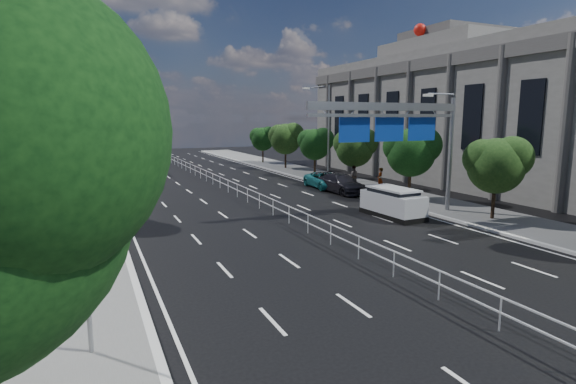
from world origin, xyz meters
TOP-DOWN VIEW (x-y plane):
  - ground at (0.00, 0.00)m, footprint 160.00×160.00m
  - sidewalk_near at (-11.50, 0.00)m, footprint 5.00×140.00m
  - kerb_near at (-9.00, 0.00)m, footprint 0.25×140.00m
  - median_fence at (0.00, 22.50)m, footprint 0.05×85.00m
  - toilet_sign at (-10.95, 0.00)m, footprint 1.62×0.18m
  - overhead_gantry at (6.74, 10.05)m, footprint 10.24×0.38m
  - streetlight_far at (10.50, 26.00)m, footprint 2.78×2.40m
  - civic_hall at (23.72, 22.00)m, footprint 14.40×36.00m
  - near_tree_back at (-11.94, 17.97)m, footprint 4.84×4.51m
  - far_tree_c at (11.24, 6.98)m, footprint 3.52×3.28m
  - far_tree_d at (11.25, 14.48)m, footprint 3.85×3.59m
  - far_tree_e at (11.25, 21.98)m, footprint 3.63×3.38m
  - far_tree_f at (11.24, 29.48)m, footprint 3.52×3.28m
  - far_tree_g at (11.25, 36.98)m, footprint 3.96×3.69m
  - far_tree_h at (11.24, 44.48)m, footprint 3.41×3.18m
  - white_minivan at (-6.44, 29.97)m, footprint 2.14×4.48m
  - red_bus at (-7.08, 36.73)m, footprint 2.38×9.66m
  - near_car_silver at (-3.66, 38.11)m, footprint 1.91×4.62m
  - near_car_dark at (-2.88, 62.50)m, footprint 1.88×4.16m
  - silver_minivan at (6.50, 10.28)m, footprint 2.01×4.37m
  - parked_car_teal at (8.30, 22.00)m, footprint 2.54×5.05m
  - parked_car_dark at (8.30, 19.32)m, footprint 2.41×5.32m
  - pedestrian_a at (11.35, 18.33)m, footprint 0.80×0.78m
  - pedestrian_b at (10.50, 21.02)m, footprint 1.08×0.98m

SIDE VIEW (x-z plane):
  - ground at x=0.00m, z-range 0.00..0.00m
  - sidewalk_near at x=-11.50m, z-range 0.00..0.14m
  - kerb_near at x=-9.00m, z-range -0.01..0.15m
  - median_fence at x=0.00m, z-range 0.01..1.04m
  - near_car_dark at x=-2.88m, z-range 0.00..1.33m
  - parked_car_teal at x=8.30m, z-range 0.00..1.37m
  - parked_car_dark at x=8.30m, z-range 0.00..1.51m
  - near_car_silver at x=-3.66m, z-range 0.00..1.57m
  - silver_minivan at x=6.50m, z-range -0.02..1.77m
  - white_minivan at x=-6.44m, z-range -0.02..1.88m
  - pedestrian_b at x=10.50m, z-range 0.14..1.95m
  - pedestrian_a at x=11.35m, z-range 0.14..1.98m
  - red_bus at x=-7.08m, z-range 0.06..2.94m
  - toilet_sign at x=-10.95m, z-range 0.77..5.11m
  - far_tree_h at x=11.24m, z-range 0.97..5.88m
  - far_tree_c at x=11.24m, z-range 0.95..5.90m
  - far_tree_f at x=11.24m, z-range 0.98..6.00m
  - far_tree_e at x=11.25m, z-range 0.99..6.12m
  - far_tree_d at x=11.25m, z-range 1.02..6.36m
  - far_tree_g at x=11.25m, z-range 1.03..6.48m
  - near_tree_back at x=-11.94m, z-range 1.27..7.96m
  - streetlight_far at x=10.50m, z-range 0.71..9.71m
  - overhead_gantry at x=6.74m, z-range 1.88..9.33m
  - civic_hall at x=23.72m, z-range -0.91..13.44m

